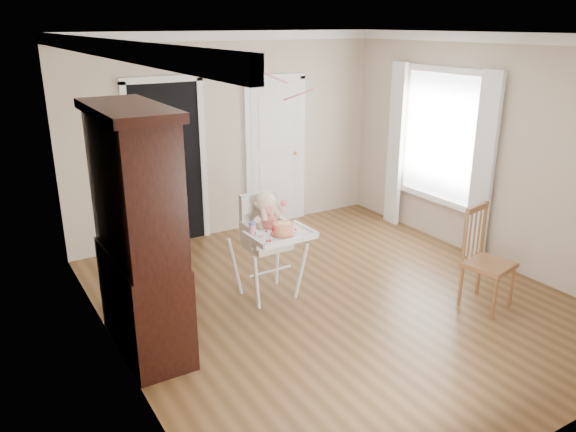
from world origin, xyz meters
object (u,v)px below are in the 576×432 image
high_chair (268,235)px  cake (284,229)px  china_cabinet (139,234)px  dining_chair (486,261)px  sippy_cup (252,228)px

high_chair → cake: bearing=-85.5°
china_cabinet → dining_chair: bearing=-17.7°
sippy_cup → dining_chair: dining_chair is taller
china_cabinet → dining_chair: china_cabinet is taller
cake → china_cabinet: 1.46m
high_chair → dining_chair: size_ratio=1.08×
china_cabinet → sippy_cup: bearing=8.1°
cake → sippy_cup: size_ratio=1.56×
cake → high_chair: bearing=95.3°
cake → china_cabinet: size_ratio=0.12×
cake → sippy_cup: bearing=149.3°
high_chair → dining_chair: bearing=-36.9°
sippy_cup → china_cabinet: 1.21m
high_chair → sippy_cup: 0.32m
china_cabinet → cake: bearing=0.3°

